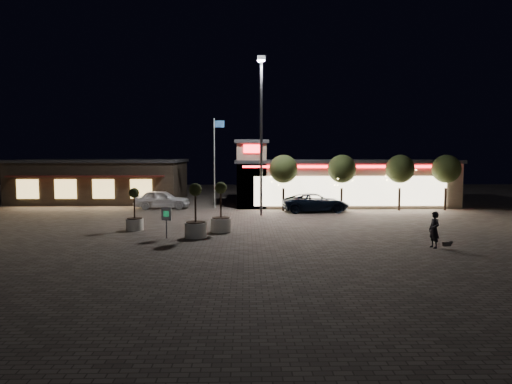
{
  "coord_description": "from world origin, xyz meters",
  "views": [
    {
      "loc": [
        0.79,
        -27.73,
        4.8
      ],
      "look_at": [
        1.55,
        6.0,
        2.02
      ],
      "focal_mm": 32.0,
      "sensor_mm": 36.0,
      "label": 1
    }
  ],
  "objects_px": {
    "white_sedan": "(162,199)",
    "valet_sign": "(166,216)",
    "pedestrian": "(434,230)",
    "planter_mid": "(196,221)",
    "pickup_truck": "(316,203)",
    "planter_left": "(135,217)"
  },
  "relations": [
    {
      "from": "pedestrian",
      "to": "planter_mid",
      "type": "bearing_deg",
      "value": -118.53
    },
    {
      "from": "pickup_truck",
      "to": "planter_mid",
      "type": "xyz_separation_m",
      "value": [
        -8.78,
        -11.66,
        0.2
      ]
    },
    {
      "from": "planter_left",
      "to": "planter_mid",
      "type": "relative_size",
      "value": 0.85
    },
    {
      "from": "white_sedan",
      "to": "planter_left",
      "type": "bearing_deg",
      "value": -179.92
    },
    {
      "from": "pickup_truck",
      "to": "white_sedan",
      "type": "distance_m",
      "value": 13.58
    },
    {
      "from": "planter_mid",
      "to": "valet_sign",
      "type": "bearing_deg",
      "value": -171.67
    },
    {
      "from": "white_sedan",
      "to": "pedestrian",
      "type": "xyz_separation_m",
      "value": [
        17.15,
        -17.53,
        0.11
      ]
    },
    {
      "from": "planter_mid",
      "to": "valet_sign",
      "type": "height_order",
      "value": "planter_mid"
    },
    {
      "from": "pickup_truck",
      "to": "white_sedan",
      "type": "bearing_deg",
      "value": 75.42
    },
    {
      "from": "pickup_truck",
      "to": "planter_left",
      "type": "bearing_deg",
      "value": 121.47
    },
    {
      "from": "planter_left",
      "to": "valet_sign",
      "type": "xyz_separation_m",
      "value": [
        2.5,
        -2.83,
        0.43
      ]
    },
    {
      "from": "white_sedan",
      "to": "planter_left",
      "type": "xyz_separation_m",
      "value": [
        0.4,
        -11.66,
        0.0
      ]
    },
    {
      "from": "pickup_truck",
      "to": "pedestrian",
      "type": "xyz_separation_m",
      "value": [
        3.82,
        -14.95,
        0.17
      ]
    },
    {
      "from": "planter_mid",
      "to": "valet_sign",
      "type": "xyz_separation_m",
      "value": [
        -1.65,
        -0.24,
        0.29
      ]
    },
    {
      "from": "pickup_truck",
      "to": "pedestrian",
      "type": "distance_m",
      "value": 15.43
    },
    {
      "from": "planter_left",
      "to": "valet_sign",
      "type": "distance_m",
      "value": 3.8
    },
    {
      "from": "valet_sign",
      "to": "pickup_truck",
      "type": "bearing_deg",
      "value": 48.78
    },
    {
      "from": "pickup_truck",
      "to": "pedestrian",
      "type": "bearing_deg",
      "value": -169.25
    },
    {
      "from": "pedestrian",
      "to": "planter_left",
      "type": "height_order",
      "value": "planter_left"
    },
    {
      "from": "pickup_truck",
      "to": "planter_mid",
      "type": "height_order",
      "value": "planter_mid"
    },
    {
      "from": "valet_sign",
      "to": "pedestrian",
      "type": "bearing_deg",
      "value": -12.05
    },
    {
      "from": "white_sedan",
      "to": "valet_sign",
      "type": "distance_m",
      "value": 14.79
    }
  ]
}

